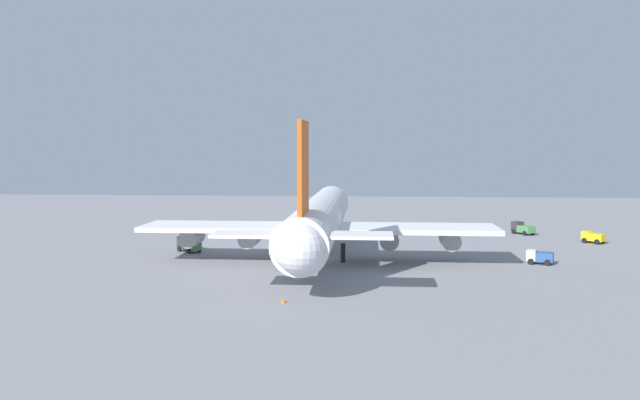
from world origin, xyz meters
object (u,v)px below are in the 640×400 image
object	(u,v)px
safety_cone_nose	(315,232)
fuel_truck	(522,228)
maintenance_van	(539,257)
catering_truck	(188,244)
safety_cone_tail	(283,300)
cargo_airplane	(320,220)
cargo_loader	(593,237)

from	to	relation	value
safety_cone_nose	fuel_truck	bearing A→B (deg)	-86.44
maintenance_van	catering_truck	bearing A→B (deg)	82.45
safety_cone_tail	cargo_airplane	bearing A→B (deg)	-3.46
maintenance_van	fuel_truck	bearing A→B (deg)	-8.53
fuel_truck	safety_cone_nose	size ratio (longest dim) A/B	8.21
cargo_airplane	safety_cone_nose	distance (m)	29.87
catering_truck	fuel_truck	world-z (taller)	catering_truck
catering_truck	safety_cone_tail	xyz separation A→B (m)	(-34.12, -20.19, -0.87)
maintenance_van	cargo_loader	xyz separation A→B (m)	(22.05, -14.73, 0.03)
maintenance_van	safety_cone_tail	distance (m)	43.38
safety_cone_nose	safety_cone_tail	bearing A→B (deg)	-178.51
catering_truck	safety_cone_nose	world-z (taller)	catering_truck
maintenance_van	safety_cone_nose	size ratio (longest dim) A/B	6.55
fuel_truck	safety_cone_tail	xyz separation A→B (m)	(-60.50, 39.03, -0.86)
safety_cone_nose	maintenance_van	bearing A→B (deg)	-131.16
cargo_airplane	safety_cone_tail	size ratio (longest dim) A/B	99.59
cargo_airplane	maintenance_van	distance (m)	32.68
maintenance_van	fuel_truck	size ratio (longest dim) A/B	0.80
maintenance_van	fuel_truck	world-z (taller)	fuel_truck
catering_truck	fuel_truck	size ratio (longest dim) A/B	0.91
fuel_truck	safety_cone_nose	world-z (taller)	fuel_truck
cargo_loader	safety_cone_tail	size ratio (longest dim) A/B	6.13
cargo_loader	fuel_truck	distance (m)	15.05
catering_truck	maintenance_van	distance (m)	54.66
fuel_truck	safety_cone_tail	distance (m)	72.00
safety_cone_nose	safety_cone_tail	world-z (taller)	safety_cone_tail
cargo_loader	fuel_truck	bearing A→B (deg)	40.13
cargo_airplane	maintenance_van	bearing A→B (deg)	-93.36
cargo_airplane	catering_truck	xyz separation A→B (m)	(5.28, 21.94, -4.82)
cargo_loader	safety_cone_nose	bearing A→B (deg)	79.86
cargo_loader	fuel_truck	world-z (taller)	fuel_truck
safety_cone_tail	cargo_loader	bearing A→B (deg)	-44.84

